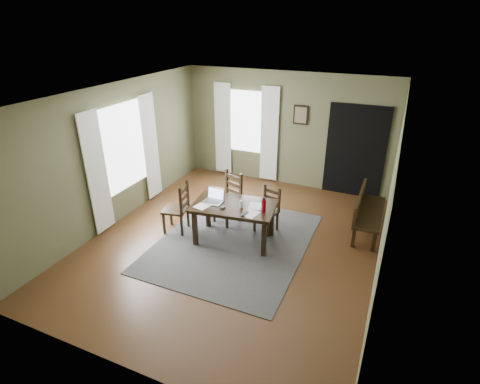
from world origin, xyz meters
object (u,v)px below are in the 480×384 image
at_px(bench, 366,209).
at_px(dining_table, 234,209).
at_px(chair_end, 178,208).
at_px(laptop, 214,198).
at_px(chair_back_left, 229,198).
at_px(water_bottle, 264,205).
at_px(chair_back_right, 268,210).

bearing_deg(bench, dining_table, 120.66).
distance_m(chair_end, laptop, 0.80).
xyz_separation_m(dining_table, chair_back_left, (-0.40, 0.62, -0.14)).
height_order(bench, water_bottle, water_bottle).
bearing_deg(chair_back_left, laptop, -69.75).
xyz_separation_m(dining_table, chair_back_right, (0.44, 0.59, -0.22)).
bearing_deg(chair_back_left, dining_table, -37.81).
height_order(chair_back_right, laptop, laptop).
xyz_separation_m(bench, water_bottle, (-1.59, -1.33, 0.38)).
distance_m(dining_table, chair_back_left, 0.75).
xyz_separation_m(chair_back_left, water_bottle, (0.98, -0.66, 0.36)).
bearing_deg(chair_end, chair_back_right, 103.05).
height_order(dining_table, water_bottle, water_bottle).
bearing_deg(laptop, chair_end, -169.47).
bearing_deg(water_bottle, laptop, 178.23).
distance_m(dining_table, water_bottle, 0.62).
height_order(chair_end, chair_back_right, chair_end).
bearing_deg(laptop, water_bottle, 0.68).
bearing_deg(dining_table, chair_end, 178.22).
bearing_deg(bench, chair_back_right, 111.96).
height_order(chair_back_right, water_bottle, water_bottle).
relative_size(bench, laptop, 4.01).
bearing_deg(water_bottle, chair_back_left, 145.84).
xyz_separation_m(bench, laptop, (-2.55, -1.30, 0.32)).
height_order(chair_back_left, chair_back_right, chair_back_left).
height_order(chair_back_left, water_bottle, chair_back_left).
bearing_deg(dining_table, chair_back_left, 115.19).
distance_m(chair_end, bench, 3.57).
xyz_separation_m(chair_end, bench, (3.28, 1.40, -0.01)).
height_order(dining_table, laptop, laptop).
relative_size(chair_back_left, water_bottle, 3.75).
bearing_deg(chair_back_right, water_bottle, -62.96).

